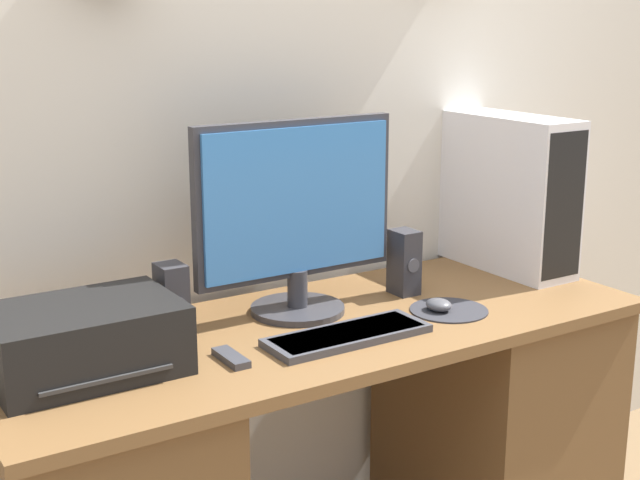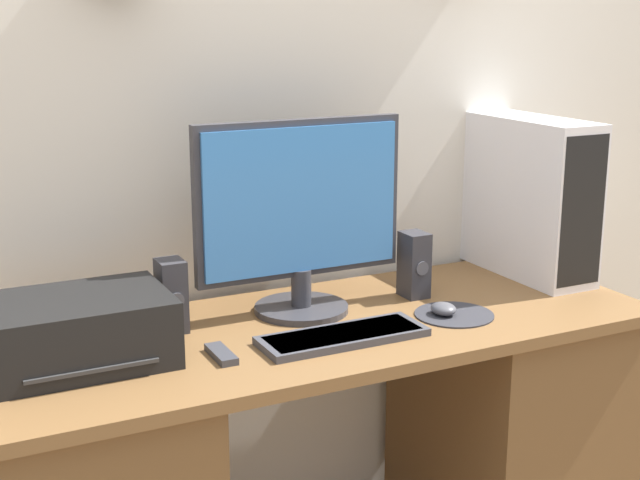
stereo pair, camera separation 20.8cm
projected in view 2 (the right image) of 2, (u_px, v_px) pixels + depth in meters
The scene contains 11 objects.
wall_back at pixel (258, 67), 2.30m from camera, with size 6.40×0.19×2.70m.
desk at pixel (323, 465), 2.23m from camera, with size 1.64×0.61×0.78m.
monitor at pixel (300, 212), 2.16m from camera, with size 0.54×0.23×0.48m.
keyboard at pixel (343, 336), 2.03m from camera, with size 0.39×0.14×0.02m.
mousepad at pixel (454, 315), 2.20m from camera, with size 0.20×0.20×0.00m.
mouse at pixel (443, 309), 2.19m from camera, with size 0.06×0.07×0.03m.
computer_tower at pixel (525, 196), 2.52m from camera, with size 0.16×0.47×0.44m.
printer at pixel (78, 331), 1.88m from camera, with size 0.38×0.27×0.15m.
speaker_left at pixel (172, 296), 2.07m from camera, with size 0.06×0.08×0.17m.
speaker_right at pixel (414, 265), 2.32m from camera, with size 0.06×0.08×0.17m.
remote_control at pixel (221, 354), 1.92m from camera, with size 0.04×0.12×0.02m.
Camera 2 is at (-0.91, -1.50, 1.50)m, focal length 50.00 mm.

